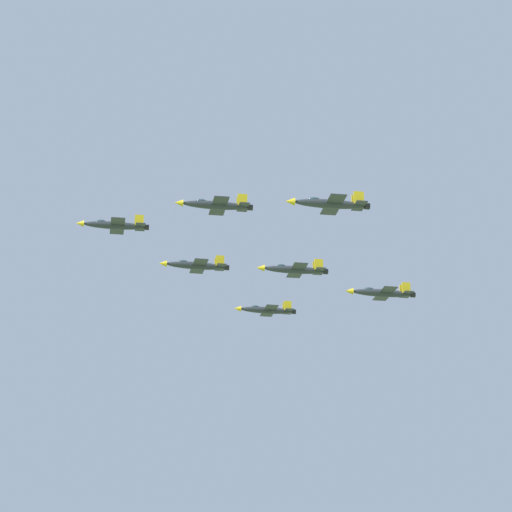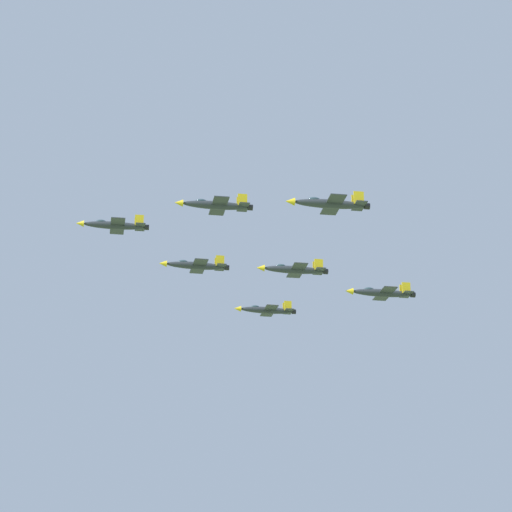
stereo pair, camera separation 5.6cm
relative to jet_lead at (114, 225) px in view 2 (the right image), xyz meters
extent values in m
ellipsoid|color=#2D3338|center=(0.03, 0.00, -0.07)|extent=(13.25, 3.72, 1.69)
cone|color=gold|center=(-7.21, 1.14, -0.07)|extent=(1.89, 1.68, 1.44)
ellipsoid|color=#334751|center=(-2.83, 0.45, 0.56)|extent=(2.42, 1.60, 0.99)
cube|color=#2D3338|center=(0.68, -0.11, -0.16)|extent=(4.43, 9.75, 0.17)
cube|color=gold|center=(0.02, -4.28, -0.12)|extent=(2.77, 1.07, 0.20)
cube|color=gold|center=(1.33, 4.07, -0.12)|extent=(2.77, 1.07, 0.20)
cube|color=#2D3338|center=(5.48, -0.87, -0.07)|extent=(2.74, 4.78, 0.17)
cube|color=gold|center=(5.09, -1.66, 1.15)|extent=(1.89, 0.52, 2.44)
cube|color=gold|center=(5.35, 0.01, 1.15)|extent=(1.89, 0.52, 2.44)
cylinder|color=black|center=(6.89, -1.09, -0.07)|extent=(1.11, 1.32, 1.18)
ellipsoid|color=#2D3338|center=(17.13, -19.38, -0.98)|extent=(13.63, 3.76, 1.74)
cone|color=gold|center=(9.68, -18.24, -0.98)|extent=(1.94, 1.72, 1.48)
ellipsoid|color=#334751|center=(14.19, -18.93, -0.33)|extent=(2.49, 1.64, 1.01)
cube|color=#2D3338|center=(17.80, -19.48, -1.07)|extent=(4.51, 10.02, 0.17)
cube|color=gold|center=(17.14, -23.78, -1.03)|extent=(2.85, 1.09, 0.21)
cube|color=gold|center=(18.45, -15.18, -1.03)|extent=(2.85, 1.09, 0.21)
cube|color=#2D3338|center=(22.74, -20.24, -0.98)|extent=(2.80, 4.90, 0.17)
cube|color=gold|center=(22.35, -21.05, 0.28)|extent=(1.94, 0.52, 2.51)
cube|color=gold|center=(22.61, -19.33, 0.28)|extent=(1.94, 0.52, 2.51)
cylinder|color=black|center=(24.20, -20.46, -0.98)|extent=(1.14, 1.35, 1.22)
ellipsoid|color=#2D3338|center=(21.90, 13.75, -2.05)|extent=(13.90, 3.50, 1.77)
cone|color=gold|center=(14.28, 14.73, -2.05)|extent=(1.95, 1.72, 1.51)
ellipsoid|color=#334751|center=(18.89, 14.14, -1.39)|extent=(2.51, 1.62, 1.03)
cube|color=#2D3338|center=(22.59, 13.67, -2.15)|extent=(4.37, 10.17, 0.18)
cube|color=gold|center=(22.03, 9.27, -2.10)|extent=(2.90, 1.04, 0.21)
cube|color=gold|center=(23.15, 18.06, -2.10)|extent=(2.90, 1.04, 0.21)
cube|color=#2D3338|center=(27.65, 13.02, -2.05)|extent=(2.75, 4.96, 0.18)
cube|color=gold|center=(27.26, 12.18, -0.77)|extent=(1.98, 0.48, 2.56)
cube|color=gold|center=(27.48, 13.94, -0.77)|extent=(1.98, 0.48, 2.56)
cylinder|color=black|center=(29.13, 12.83, -2.05)|extent=(1.13, 1.36, 1.24)
ellipsoid|color=#2D3338|center=(34.23, -38.75, -6.33)|extent=(13.91, 3.96, 1.77)
cone|color=gold|center=(26.64, -37.52, -6.33)|extent=(1.99, 1.77, 1.51)
ellipsoid|color=#334751|center=(31.23, -38.27, -5.67)|extent=(2.55, 1.69, 1.04)
cube|color=#2D3338|center=(34.91, -38.86, -6.43)|extent=(4.69, 10.24, 0.18)
cube|color=gold|center=(34.20, -43.24, -6.38)|extent=(2.91, 1.14, 0.21)
cube|color=gold|center=(35.62, -34.49, -6.38)|extent=(2.91, 1.14, 0.21)
cube|color=#2D3338|center=(39.95, -39.68, -6.33)|extent=(2.90, 5.02, 0.18)
cube|color=gold|center=(39.54, -40.51, -5.05)|extent=(1.98, 0.55, 2.56)
cube|color=gold|center=(39.82, -38.76, -5.05)|extent=(1.98, 0.55, 2.56)
cylinder|color=black|center=(41.43, -39.92, -6.33)|extent=(1.17, 1.38, 1.24)
ellipsoid|color=#2D3338|center=(43.78, 27.51, -6.57)|extent=(13.18, 3.43, 1.68)
cone|color=gold|center=(36.56, 28.49, -6.57)|extent=(1.86, 1.64, 1.43)
ellipsoid|color=#334751|center=(40.93, 27.90, -5.94)|extent=(2.39, 1.55, 0.98)
cube|color=#2D3338|center=(44.43, 27.42, -6.67)|extent=(4.22, 9.66, 0.17)
cube|color=gold|center=(43.86, 23.26, -6.62)|extent=(2.75, 1.01, 0.20)
cube|color=gold|center=(44.99, 31.59, -6.62)|extent=(2.75, 1.01, 0.20)
cube|color=#2D3338|center=(49.22, 26.77, -6.57)|extent=(2.64, 4.72, 0.17)
cube|color=gold|center=(48.85, 25.97, -5.36)|extent=(1.88, 0.47, 2.43)
cube|color=gold|center=(49.08, 27.64, -5.36)|extent=(1.88, 0.47, 2.43)
cylinder|color=black|center=(50.63, 26.58, -6.57)|extent=(1.08, 1.29, 1.18)
ellipsoid|color=#2D3338|center=(39.01, -5.62, -7.79)|extent=(13.48, 3.74, 1.72)
cone|color=gold|center=(31.64, -4.48, -7.79)|extent=(1.92, 1.71, 1.46)
ellipsoid|color=#334751|center=(36.10, -5.17, -7.15)|extent=(2.46, 1.62, 1.00)
cube|color=#2D3338|center=(39.67, -5.72, -7.89)|extent=(4.48, 9.91, 0.17)
cube|color=gold|center=(39.01, -9.97, -7.84)|extent=(2.82, 1.08, 0.21)
cube|color=gold|center=(40.32, -1.47, -7.84)|extent=(2.82, 1.08, 0.21)
cube|color=#2D3338|center=(44.56, -6.48, -7.79)|extent=(2.78, 4.85, 0.17)
cube|color=gold|center=(44.16, -7.29, -6.55)|extent=(1.92, 0.52, 2.48)
cube|color=gold|center=(44.42, -5.59, -6.55)|extent=(1.92, 0.52, 2.48)
cylinder|color=black|center=(45.99, -6.70, -7.79)|extent=(1.13, 1.34, 1.20)
ellipsoid|color=#2D3338|center=(58.50, -8.43, -12.02)|extent=(13.49, 3.56, 1.72)
cone|color=gold|center=(51.11, -7.39, -12.02)|extent=(1.91, 1.69, 1.46)
ellipsoid|color=#334751|center=(55.58, -8.02, -11.38)|extent=(2.45, 1.60, 1.00)
cube|color=#2D3338|center=(59.16, -8.52, -12.12)|extent=(4.36, 9.89, 0.17)
cube|color=gold|center=(58.56, -12.78, -12.07)|extent=(2.82, 1.04, 0.21)
cube|color=gold|center=(59.76, -4.26, -12.07)|extent=(2.82, 1.04, 0.21)
cube|color=#2D3338|center=(64.06, -9.21, -12.02)|extent=(2.72, 4.84, 0.17)
cube|color=gold|center=(63.68, -10.02, -10.78)|extent=(1.93, 0.49, 2.49)
cube|color=gold|center=(63.92, -8.32, -10.78)|extent=(1.93, 0.49, 2.49)
cylinder|color=black|center=(65.50, -9.41, -12.02)|extent=(1.11, 1.33, 1.20)
camera|label=1|loc=(-37.75, -214.41, -87.73)|focal=75.98mm
camera|label=2|loc=(-37.70, -214.42, -87.73)|focal=75.98mm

